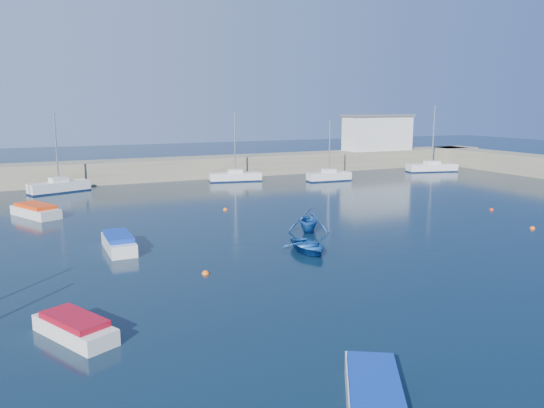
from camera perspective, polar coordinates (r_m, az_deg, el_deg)
name	(u,v)px	position (r m, az deg, el deg)	size (l,w,h in m)	color
ground	(419,290)	(28.05, 15.53, -8.91)	(220.00, 220.00, 0.00)	black
back_wall	(182,168)	(68.80, -9.70, 3.81)	(96.00, 4.50, 2.60)	gray
right_arm	(521,164)	(80.83, 25.17, 3.94)	(4.50, 32.00, 2.60)	gray
harbor_office	(377,133)	(81.39, 11.27, 7.46)	(10.00, 4.00, 5.00)	silver
sailboat_5	(59,186)	(61.22, -21.92, 1.76)	(6.51, 3.91, 8.38)	silver
sailboat_6	(235,176)	(65.50, -3.97, 2.97)	(6.56, 2.87, 8.35)	silver
sailboat_7	(329,176)	(65.94, 6.15, 3.00)	(5.62, 1.82, 7.44)	silver
sailboat_8	(432,167)	(78.35, 16.80, 3.80)	(7.34, 3.49, 9.22)	silver
motorboat_0	(75,327)	(23.12, -20.46, -12.33)	(3.10, 4.27, 0.91)	silver
motorboat_1	(119,243)	(35.44, -16.17, -4.00)	(1.62, 4.50, 1.10)	silver
motorboat_2	(36,211)	(48.57, -24.08, -0.66)	(3.98, 5.48, 1.07)	silver
motorboat_3	(374,395)	(17.35, 10.89, -19.54)	(3.71, 4.78, 1.08)	silver
dinghy_center	(308,246)	(33.73, 3.92, -4.58)	(2.58, 3.61, 0.75)	#154896
dinghy_left	(309,220)	(39.07, 3.99, -1.69)	(2.97, 3.44, 1.81)	#154896
buoy_0	(206,274)	(29.73, -7.16, -7.49)	(0.42, 0.42, 0.42)	#FF620D
buoy_1	(308,220)	(43.09, 3.86, -1.77)	(0.48, 0.48, 0.48)	red
buoy_2	(532,229)	(44.65, 26.21, -2.41)	(0.40, 0.40, 0.40)	#FF620D
buoy_3	(225,210)	(47.43, -5.03, -0.65)	(0.40, 0.40, 0.40)	#FF620D
buoy_4	(492,210)	(51.11, 22.54, -0.61)	(0.39, 0.39, 0.39)	red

